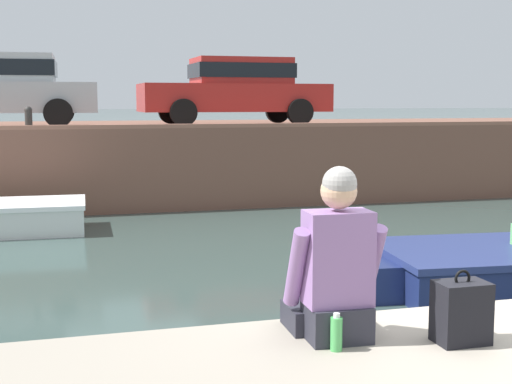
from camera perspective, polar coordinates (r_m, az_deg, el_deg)
name	(u,v)px	position (r m, az deg, el deg)	size (l,w,h in m)	color
ground_plane	(267,267)	(9.83, 0.89, -5.99)	(400.00, 400.00, 0.00)	#384C47
far_quay_wall	(172,159)	(17.62, -6.73, 2.68)	(60.00, 6.00, 1.71)	brown
far_wall_coping	(194,126)	(14.74, -5.02, 5.29)	(60.00, 0.24, 0.08)	#925F4C
car_centre_red	(236,88)	(16.86, -1.57, 8.31)	(4.36, 1.89, 1.54)	#B2231E
mooring_bollard_mid	(28,117)	(14.61, -17.74, 5.74)	(0.15, 0.15, 0.45)	#2D2B28
person_seated_left	(335,272)	(3.99, 6.32, -6.39)	(0.54, 0.53, 0.97)	#282833
bottle_drink	(336,333)	(3.85, 6.45, -11.17)	(0.06, 0.06, 0.20)	#4CB259
backpack_on_ledge	(460,313)	(4.09, 16.01, -9.25)	(0.28, 0.24, 0.41)	black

